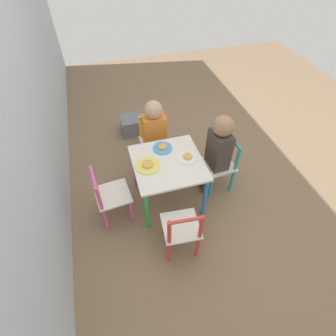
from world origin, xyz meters
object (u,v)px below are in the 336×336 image
(chair_yellow, at_px, (154,142))
(chair_pink, at_px, (110,196))
(storage_bin, at_px, (132,125))
(child_right, at_px, (155,131))
(plate_right, at_px, (163,148))
(plate_back, at_px, (148,165))
(child_front, at_px, (217,149))
(chair_teal, at_px, (220,165))
(kids_table, at_px, (168,168))
(plate_front, at_px, (188,157))
(chair_red, at_px, (182,230))

(chair_yellow, distance_m, chair_pink, 0.73)
(storage_bin, bearing_deg, child_right, -168.18)
(chair_yellow, bearing_deg, plate_right, -90.20)
(plate_right, bearing_deg, storage_bin, 8.07)
(plate_back, height_order, storage_bin, plate_back)
(child_right, bearing_deg, storage_bin, 102.23)
(child_front, bearing_deg, chair_teal, 90.00)
(kids_table, relative_size, child_front, 0.71)
(plate_front, height_order, storage_bin, plate_front)
(child_front, relative_size, child_right, 1.06)
(chair_teal, xyz_separation_m, chair_red, (-0.52, 0.53, 0.00))
(plate_front, xyz_separation_m, storage_bin, (1.04, 0.28, -0.37))
(chair_teal, distance_m, storage_bin, 1.18)
(chair_red, bearing_deg, chair_teal, -130.57)
(chair_teal, distance_m, chair_pink, 0.98)
(chair_pink, xyz_separation_m, child_right, (0.48, -0.49, 0.18))
(kids_table, distance_m, chair_yellow, 0.51)
(chair_pink, bearing_deg, chair_red, -140.17)
(kids_table, xyz_separation_m, plate_front, (-0.00, -0.16, 0.08))
(chair_red, xyz_separation_m, child_right, (0.92, -0.04, 0.18))
(storage_bin, bearing_deg, chair_pink, 161.48)
(kids_table, xyz_separation_m, storage_bin, (1.04, 0.12, -0.29))
(plate_right, bearing_deg, kids_table, 180.00)
(kids_table, height_order, child_right, child_right)
(chair_red, bearing_deg, storage_bin, -82.17)
(plate_front, relative_size, plate_right, 0.99)
(chair_yellow, relative_size, child_front, 0.67)
(chair_pink, height_order, child_front, child_front)
(kids_table, xyz_separation_m, chair_pink, (-0.05, 0.49, -0.13))
(child_front, xyz_separation_m, storage_bin, (1.00, 0.55, -0.37))
(child_right, xyz_separation_m, plate_back, (-0.43, 0.16, 0.03))
(chair_yellow, height_order, child_front, child_front)
(plate_front, bearing_deg, plate_right, 45.00)
(child_front, height_order, storage_bin, child_front)
(plate_front, height_order, plate_back, same)
(kids_table, distance_m, child_right, 0.43)
(plate_front, bearing_deg, child_right, 20.20)
(kids_table, xyz_separation_m, child_front, (0.03, -0.43, 0.08))
(kids_table, xyz_separation_m, plate_back, (0.00, 0.16, 0.08))
(plate_right, bearing_deg, chair_pink, 113.23)
(chair_red, height_order, child_right, child_right)
(chair_yellow, height_order, plate_right, chair_yellow)
(chair_pink, distance_m, child_right, 0.71)
(child_front, bearing_deg, chair_yellow, -141.31)
(plate_right, bearing_deg, child_right, -0.66)
(plate_back, distance_m, storage_bin, 1.10)
(chair_red, bearing_deg, chair_pink, -39.83)
(kids_table, height_order, chair_yellow, chair_yellow)
(chair_yellow, xyz_separation_m, chair_red, (-0.98, 0.04, 0.00))
(chair_red, xyz_separation_m, storage_bin, (1.52, 0.08, -0.16))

